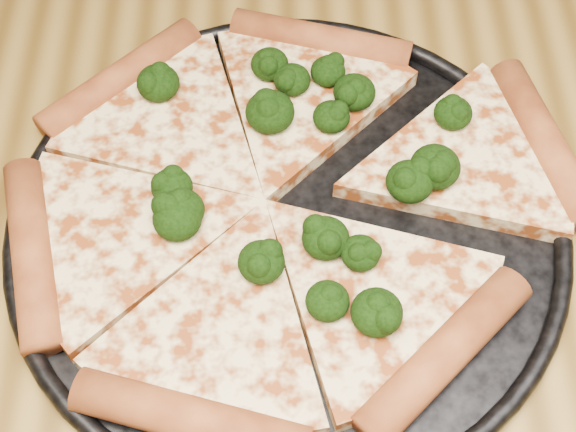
{
  "coord_description": "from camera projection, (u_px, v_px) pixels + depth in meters",
  "views": [
    {
      "loc": [
        -0.05,
        -0.27,
        1.26
      ],
      "look_at": [
        -0.05,
        0.05,
        0.77
      ],
      "focal_mm": 51.23,
      "sensor_mm": 36.0,
      "label": 1
    }
  ],
  "objects": [
    {
      "name": "broccoli_florets",
      "position": [
        304.0,
        168.0,
        0.59
      ],
      "size": [
        0.25,
        0.25,
        0.03
      ],
      "color": "black",
      "rests_on": "pizza"
    },
    {
      "name": "dining_table",
      "position": [
        351.0,
        339.0,
        0.65
      ],
      "size": [
        1.2,
        0.9,
        0.75
      ],
      "color": "olive",
      "rests_on": "ground"
    },
    {
      "name": "pizza",
      "position": [
        277.0,
        199.0,
        0.59
      ],
      "size": [
        0.43,
        0.39,
        0.03
      ],
      "rotation": [
        0.0,
        0.0,
        -0.28
      ],
      "color": "beige",
      "rests_on": "pizza_pan"
    },
    {
      "name": "pizza_pan",
      "position": [
        288.0,
        222.0,
        0.59
      ],
      "size": [
        0.4,
        0.4,
        0.02
      ],
      "color": "black",
      "rests_on": "dining_table"
    }
  ]
}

